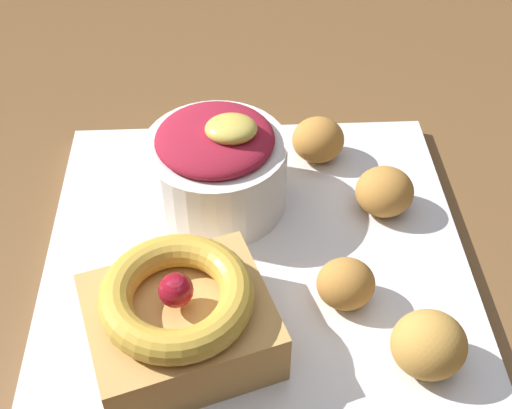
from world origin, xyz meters
TOP-DOWN VIEW (x-y plane):
  - dining_table at (0.00, 0.00)m, footprint 1.28×1.08m
  - front_plate at (0.01, -0.08)m, footprint 0.28×0.28m
  - cake_slice at (-0.03, -0.15)m, footprint 0.12×0.11m
  - berry_ramekin at (-0.01, -0.03)m, footprint 0.10×0.10m
  - fritter_front at (0.11, -0.17)m, footprint 0.04×0.04m
  - fritter_middle at (0.07, 0.02)m, footprint 0.04×0.04m
  - fritter_back at (0.11, -0.04)m, footprint 0.04×0.04m
  - fritter_extra at (0.07, -0.12)m, footprint 0.04×0.03m

SIDE VIEW (x-z plane):
  - dining_table at x=0.00m, z-range 0.28..1.01m
  - front_plate at x=0.01m, z-range 0.73..0.74m
  - fritter_extra at x=0.07m, z-range 0.74..0.77m
  - fritter_back at x=0.11m, z-range 0.74..0.78m
  - fritter_middle at x=0.07m, z-range 0.74..0.78m
  - fritter_front at x=0.11m, z-range 0.74..0.78m
  - cake_slice at x=-0.03m, z-range 0.74..0.80m
  - berry_ramekin at x=-0.01m, z-range 0.74..0.81m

